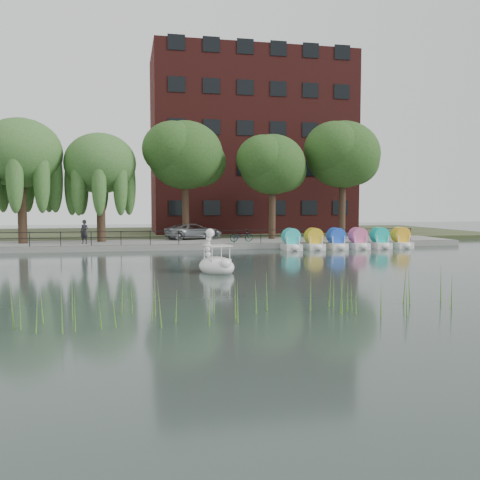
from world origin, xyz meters
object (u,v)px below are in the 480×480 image
object	(u,v)px
swan_boat	(216,263)
minivan	(194,230)
pedestrian	(84,230)
bicycle	(241,235)

from	to	relation	value
swan_boat	minivan	bearing A→B (deg)	73.08
minivan	pedestrian	xyz separation A→B (m)	(-8.28, -3.28, 0.25)
minivan	bicycle	bearing A→B (deg)	-151.75
bicycle	pedestrian	world-z (taller)	pedestrian
pedestrian	bicycle	bearing A→B (deg)	28.45
minivan	pedestrian	size ratio (longest dim) A/B	2.67
pedestrian	swan_boat	xyz separation A→B (m)	(7.22, -14.41, -0.94)
minivan	bicycle	distance (m)	4.72
bicycle	swan_boat	distance (m)	14.86
bicycle	pedestrian	size ratio (longest dim) A/B	0.87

